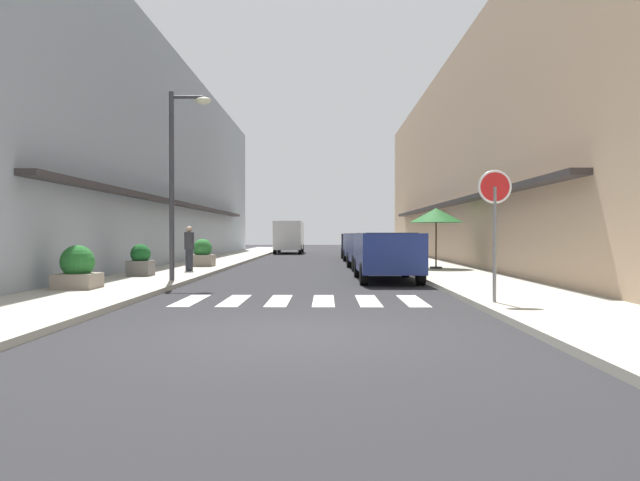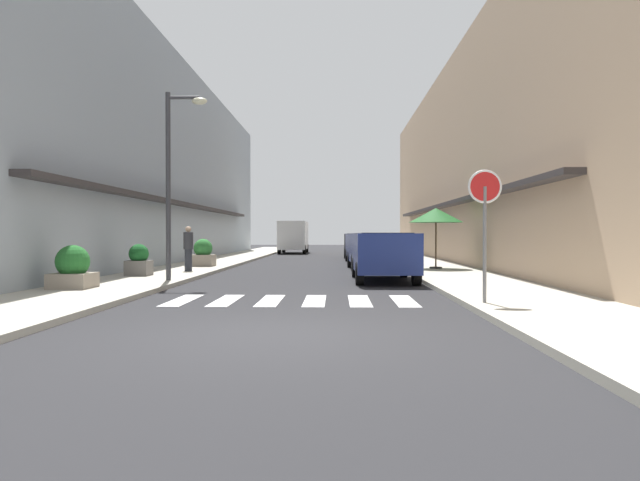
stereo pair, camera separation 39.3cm
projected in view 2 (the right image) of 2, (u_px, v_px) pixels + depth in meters
The scene contains 18 objects.
ground_plane at pixel (316, 265), 26.34m from camera, with size 99.51×99.51×0.00m, color #232326.
sidewalk_left at pixel (209, 264), 26.47m from camera, with size 2.92×63.33×0.12m, color #ADA899.
sidewalk_right at pixel (423, 264), 26.20m from camera, with size 2.92×63.33×0.12m, color #ADA899.
building_row_left at pixel (133, 162), 27.79m from camera, with size 5.50×42.71×9.81m.
building_row_right at pixel (503, 161), 27.30m from camera, with size 5.50×42.71×9.82m.
crosswalk at pixel (293, 301), 12.32m from camera, with size 5.20×2.20×0.01m.
parked_car_near at pixel (384, 251), 17.54m from camera, with size 1.83×4.47×1.47m.
parked_car_mid at pixel (372, 247), 23.21m from camera, with size 1.94×4.09×1.47m.
parked_car_far at pixel (365, 244), 28.81m from camera, with size 1.93×4.05×1.47m.
parked_car_distant at pixel (360, 242), 34.85m from camera, with size 1.96×4.09×1.47m.
delivery_van at pixel (294, 234), 42.82m from camera, with size 2.01×5.40×2.37m.
round_street_sign at pixel (485, 201), 11.02m from camera, with size 0.65×0.07×2.54m.
street_lamp at pixel (175, 165), 16.37m from camera, with size 1.19×0.28×5.33m.
cafe_umbrella at pixel (436, 216), 21.95m from camera, with size 2.05×2.05×2.30m.
planter_corner at pixel (73, 269), 13.96m from camera, with size 0.93×0.93×1.05m.
planter_midblock at pixel (139, 261), 18.19m from camera, with size 0.71×0.71×1.00m.
planter_far at pixel (203, 254), 23.52m from camera, with size 0.90×0.90×1.12m.
pedestrian_walking_near at pixel (188, 248), 20.44m from camera, with size 0.34×0.34×1.59m.
Camera 2 is at (0.92, -8.21, 1.43)m, focal length 32.42 mm.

